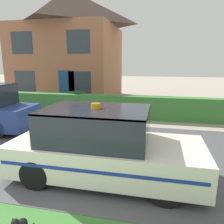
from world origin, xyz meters
The scene contains 5 objects.
road_strip centered at (0.00, 3.96, 0.01)m, with size 28.00×5.53×0.01m, color #4C4C51.
garden_hedge centered at (1.09, 8.09, 0.53)m, with size 13.28×0.58×1.06m, color #3D7F38.
police_car centered at (1.02, 2.54, 0.76)m, with size 4.24×1.78×1.70m.
house_left centered at (-4.27, 13.33, 3.80)m, with size 6.89×6.23×7.44m.
wheelie_bin centered at (-1.91, 8.43, 0.57)m, with size 0.82×0.80×1.13m.
Camera 1 is at (2.20, -1.87, 2.57)m, focal length 35.00 mm.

